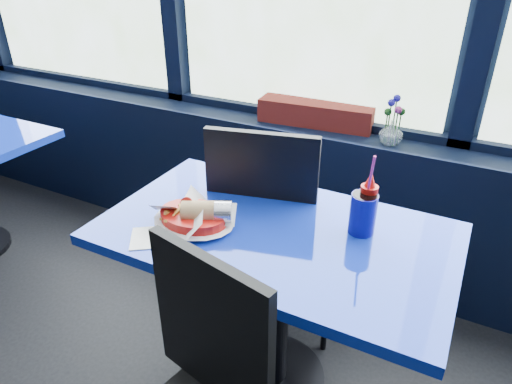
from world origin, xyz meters
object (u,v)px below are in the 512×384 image
planter_box (316,114)px  soda_cup (363,213)px  chair_near_back (280,219)px  flower_vase (392,130)px  food_basket (195,216)px  near_table (274,271)px  ketchup_bottle (367,204)px

planter_box → soda_cup: bearing=-63.6°
chair_near_back → flower_vase: (0.31, 0.51, 0.29)m
planter_box → food_basket: size_ratio=2.15×
planter_box → soda_cup: soda_cup is taller
near_table → chair_near_back: bearing=110.9°
near_table → flower_vase: (0.19, 0.82, 0.30)m
ketchup_bottle → soda_cup: 0.03m
near_table → soda_cup: size_ratio=4.00×
chair_near_back → flower_vase: bearing=-135.1°
food_basket → ketchup_bottle: bearing=24.2°
flower_vase → soda_cup: 0.70m
chair_near_back → planter_box: chair_near_back is taller
flower_vase → soda_cup: (0.07, -0.70, -0.04)m
planter_box → soda_cup: (0.47, -0.78, -0.03)m
chair_near_back → ketchup_bottle: chair_near_back is taller
chair_near_back → food_basket: chair_near_back is taller
ketchup_bottle → soda_cup: size_ratio=0.72×
flower_vase → food_basket: bearing=-116.3°
soda_cup → planter_box: bearing=120.9°
food_basket → ketchup_bottle: size_ratio=1.25×
chair_near_back → food_basket: size_ratio=3.76×
flower_vase → ketchup_bottle: 0.68m
chair_near_back → food_basket: 0.48m
soda_cup → near_table: bearing=-155.5°
planter_box → near_table: bearing=-81.8°
food_basket → soda_cup: bearing=22.0°
food_basket → ketchup_bottle: ketchup_bottle is taller
planter_box → flower_vase: size_ratio=2.54×
chair_near_back → soda_cup: soda_cup is taller
near_table → chair_near_back: 0.34m
planter_box → ketchup_bottle: bearing=-62.5°
near_table → flower_vase: bearing=76.6°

